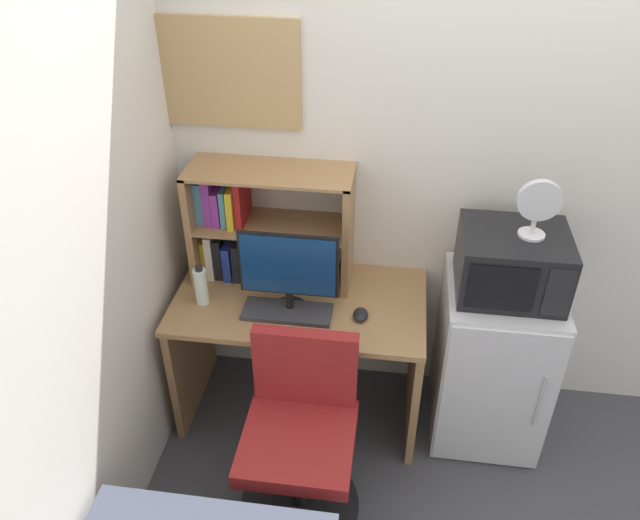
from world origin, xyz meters
name	(u,v)px	position (x,y,z in m)	size (l,w,h in m)	color
wall_back	(624,171)	(0.40, 0.02, 1.30)	(6.40, 0.04, 2.60)	silver
desk	(300,336)	(-0.97, -0.32, 0.50)	(1.16, 0.64, 0.72)	#997047
hutch_bookshelf	(249,224)	(-1.24, -0.13, 0.99)	(0.75, 0.29, 0.56)	#997047
monitor	(289,270)	(-1.00, -0.41, 0.95)	(0.44, 0.17, 0.40)	black
keyboard	(287,312)	(-1.01, -0.43, 0.73)	(0.40, 0.16, 0.02)	#333338
computer_mouse	(361,314)	(-0.68, -0.42, 0.74)	(0.07, 0.10, 0.03)	black
water_bottle	(201,286)	(-1.41, -0.40, 0.81)	(0.06, 0.06, 0.20)	silver
mini_fridge	(491,361)	(-0.05, -0.30, 0.43)	(0.50, 0.55, 0.85)	silver
microwave	(512,263)	(-0.05, -0.29, 0.99)	(0.45, 0.39, 0.28)	black
desk_fan	(538,206)	(0.00, -0.30, 1.28)	(0.18, 0.11, 0.26)	silver
desk_chair	(301,443)	(-0.88, -0.85, 0.37)	(0.53, 0.53, 0.85)	black
wall_corkboard	(212,73)	(-1.38, -0.01, 1.66)	(0.77, 0.02, 0.47)	tan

